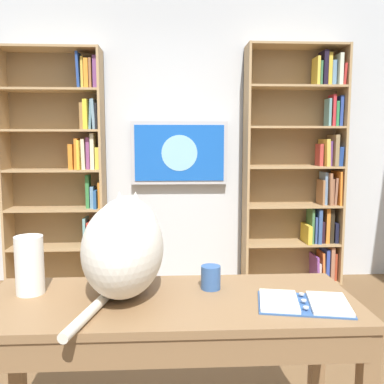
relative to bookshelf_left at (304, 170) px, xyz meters
The scene contains 9 objects.
wall_back 1.26m from the bookshelf_left, ahead, with size 4.52×0.06×2.70m, color silver.
bookshelf_left is the anchor object (origin of this frame).
bookshelf_right 2.23m from the bookshelf_left, ahead, with size 0.90×0.28×2.17m.
wall_mounted_tv 1.20m from the bookshelf_left, ahead, with size 0.91×0.07×0.59m.
desk 2.71m from the bookshelf_left, 61.44° to the left, with size 1.43×0.55×0.74m.
cat 2.66m from the bookshelf_left, 56.74° to the left, with size 0.32×0.69×0.39m.
open_binder 2.56m from the bookshelf_left, 72.05° to the left, with size 0.37×0.28×0.02m.
paper_towel_roll 2.90m from the bookshelf_left, 50.77° to the left, with size 0.11×0.11×0.23m, color white.
coffee_mug 2.50m from the bookshelf_left, 63.53° to the left, with size 0.08×0.08×0.10m, color #335999.
Camera 1 is at (0.05, 1.79, 1.34)m, focal length 38.74 mm.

